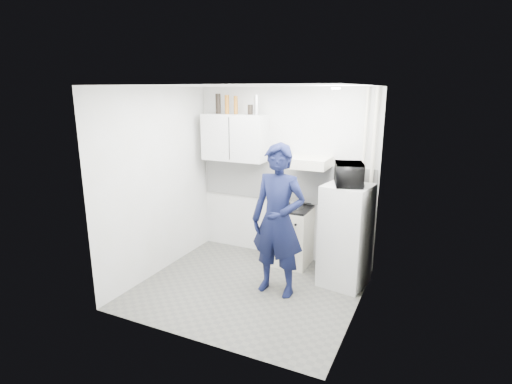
% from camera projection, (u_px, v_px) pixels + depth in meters
% --- Properties ---
extents(floor, '(2.80, 2.80, 0.00)m').
position_uv_depth(floor, '(248.00, 289.00, 5.28)').
color(floor, '#56554C').
rests_on(floor, ground).
extents(ceiling, '(2.80, 2.80, 0.00)m').
position_uv_depth(ceiling, '(247.00, 86.00, 4.64)').
color(ceiling, white).
rests_on(ceiling, wall_back).
extents(wall_back, '(2.80, 0.00, 2.80)m').
position_uv_depth(wall_back, '(284.00, 175.00, 6.06)').
color(wall_back, beige).
rests_on(wall_back, floor).
extents(wall_left, '(0.00, 2.60, 2.60)m').
position_uv_depth(wall_left, '(157.00, 183.00, 5.54)').
color(wall_left, beige).
rests_on(wall_left, floor).
extents(wall_right, '(0.00, 2.60, 2.60)m').
position_uv_depth(wall_right, '(361.00, 207.00, 4.38)').
color(wall_right, beige).
rests_on(wall_right, floor).
extents(person, '(0.73, 0.50, 1.94)m').
position_uv_depth(person, '(278.00, 221.00, 4.98)').
color(person, black).
rests_on(person, floor).
extents(stove, '(0.53, 0.53, 0.85)m').
position_uv_depth(stove, '(292.00, 237.00, 5.96)').
color(stove, beige).
rests_on(stove, floor).
extents(fridge, '(0.65, 0.65, 1.37)m').
position_uv_depth(fridge, '(346.00, 236.00, 5.26)').
color(fridge, silver).
rests_on(fridge, floor).
extents(stove_top, '(0.51, 0.51, 0.03)m').
position_uv_depth(stove_top, '(293.00, 208.00, 5.85)').
color(stove_top, black).
rests_on(stove_top, stove).
extents(saucepan, '(0.19, 0.19, 0.11)m').
position_uv_depth(saucepan, '(297.00, 204.00, 5.83)').
color(saucepan, silver).
rests_on(saucepan, stove_top).
extents(microwave, '(0.59, 0.48, 0.28)m').
position_uv_depth(microwave, '(349.00, 174.00, 5.06)').
color(microwave, black).
rests_on(microwave, fridge).
extents(bottle_b, '(0.08, 0.08, 0.30)m').
position_uv_depth(bottle_b, '(218.00, 104.00, 6.07)').
color(bottle_b, black).
rests_on(bottle_b, upper_cabinet).
extents(bottle_c, '(0.07, 0.07, 0.28)m').
position_uv_depth(bottle_c, '(227.00, 105.00, 6.01)').
color(bottle_c, brown).
rests_on(bottle_c, upper_cabinet).
extents(bottle_d, '(0.06, 0.06, 0.27)m').
position_uv_depth(bottle_d, '(236.00, 105.00, 5.95)').
color(bottle_d, brown).
rests_on(bottle_d, upper_cabinet).
extents(canister_b, '(0.08, 0.08, 0.15)m').
position_uv_depth(canister_b, '(250.00, 110.00, 5.86)').
color(canister_b, black).
rests_on(canister_b, upper_cabinet).
extents(bottle_e, '(0.07, 0.07, 0.28)m').
position_uv_depth(bottle_e, '(256.00, 105.00, 5.81)').
color(bottle_e, silver).
rests_on(bottle_e, upper_cabinet).
extents(upper_cabinet, '(1.00, 0.35, 0.70)m').
position_uv_depth(upper_cabinet, '(235.00, 138.00, 6.08)').
color(upper_cabinet, silver).
rests_on(upper_cabinet, wall_back).
extents(range_hood, '(0.60, 0.50, 0.14)m').
position_uv_depth(range_hood, '(308.00, 162.00, 5.58)').
color(range_hood, beige).
rests_on(range_hood, wall_back).
extents(backsplash, '(2.74, 0.03, 0.60)m').
position_uv_depth(backsplash, '(284.00, 182.00, 6.07)').
color(backsplash, white).
rests_on(backsplash, wall_back).
extents(pipe_a, '(0.05, 0.05, 2.60)m').
position_uv_depth(pipe_a, '(371.00, 184.00, 5.45)').
color(pipe_a, beige).
rests_on(pipe_a, floor).
extents(pipe_b, '(0.04, 0.04, 2.60)m').
position_uv_depth(pipe_b, '(362.00, 184.00, 5.50)').
color(pipe_b, beige).
rests_on(pipe_b, floor).
extents(ceiling_spot_fixture, '(0.10, 0.10, 0.02)m').
position_uv_depth(ceiling_spot_fixture, '(336.00, 88.00, 4.41)').
color(ceiling_spot_fixture, white).
rests_on(ceiling_spot_fixture, ceiling).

